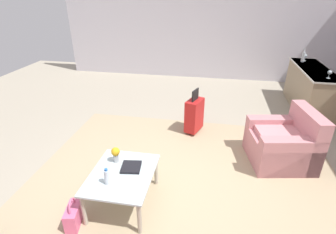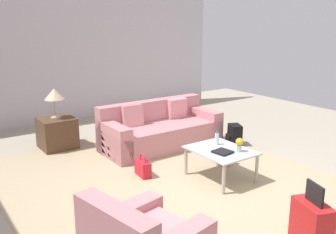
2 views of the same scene
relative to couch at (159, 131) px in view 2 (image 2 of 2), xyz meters
name	(u,v)px [view 2 (image 2 of 2)]	position (x,y,z in m)	size (l,w,h in m)	color
ground_plane	(213,197)	(-2.19, 0.60, -0.29)	(12.00, 12.00, 0.00)	#A89E89
wall_right	(68,54)	(2.87, 0.60, 1.26)	(0.12, 8.00, 3.10)	silver
area_rug	(174,185)	(-1.59, 0.80, -0.29)	(5.20, 4.40, 0.01)	tan
couch	(159,131)	(0.00, 0.00, 0.00)	(0.95, 2.22, 0.84)	#C67F84
coffee_table	(221,153)	(-1.79, 0.10, 0.11)	(0.93, 0.75, 0.46)	silver
water_bottle	(217,139)	(-1.59, 0.00, 0.26)	(0.06, 0.06, 0.20)	silver
coffee_table_book	(223,152)	(-1.91, 0.18, 0.18)	(0.25, 0.23, 0.03)	black
flower_vase	(239,144)	(-2.01, -0.05, 0.29)	(0.11, 0.11, 0.21)	#B2B7BC
side_table	(57,133)	(1.01, 1.60, -0.01)	(0.62, 0.62, 0.57)	#513823
table_lamp	(54,95)	(1.01, 1.60, 0.71)	(0.35, 0.35, 0.55)	#ADA899
suitcase_red	(311,231)	(-3.79, 0.80, 0.06)	(0.45, 0.34, 0.85)	red
handbag_red	(143,168)	(-1.05, 0.99, -0.16)	(0.33, 0.18, 0.36)	red
handbag_pink	(223,156)	(-1.37, -0.36, -0.16)	(0.34, 0.20, 0.36)	pink
backpack_black	(234,135)	(-0.79, -1.19, -0.10)	(0.36, 0.34, 0.40)	black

